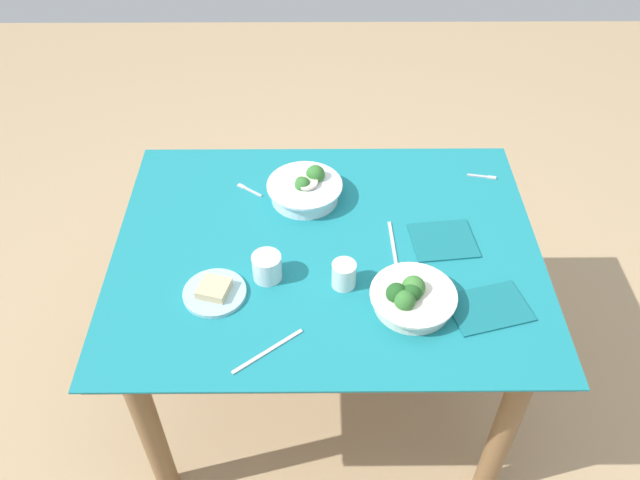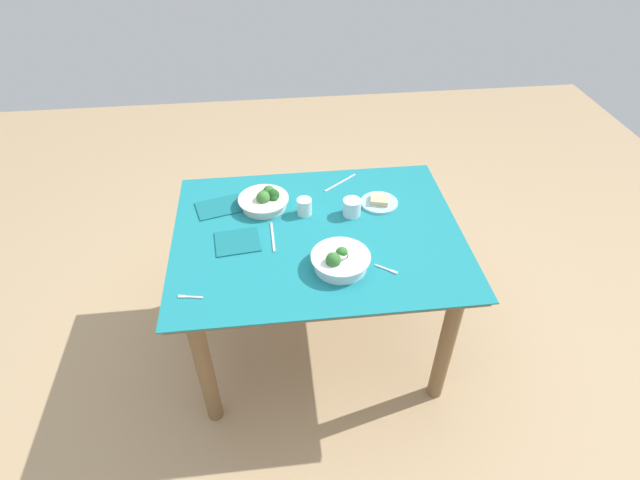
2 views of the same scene
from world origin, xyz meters
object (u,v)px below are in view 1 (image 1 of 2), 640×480
Objects in this scene: broccoli_bowl_far at (411,297)px; table_knife_left at (393,245)px; water_glass_side at (344,275)px; napkin_folded_upper at (443,240)px; bread_side_plate at (214,292)px; table_knife_right at (268,351)px; napkin_folded_lower at (489,308)px; broccoli_bowl_near at (305,189)px; fork_by_far_bowl at (248,190)px; water_glass_center at (267,267)px; fork_by_near_bowl at (483,177)px.

table_knife_left is (0.03, -0.23, -0.03)m from broccoli_bowl_far.
napkin_folded_upper is (-0.30, -0.17, -0.04)m from water_glass_side.
broccoli_bowl_far is at bearing 175.42° from bread_side_plate.
table_knife_right is 1.03× the size of napkin_folded_lower.
broccoli_bowl_near reaches higher than fork_by_far_bowl.
water_glass_center reaches higher than napkin_folded_upper.
napkin_folded_upper is (-0.50, -0.40, 0.00)m from table_knife_right.
fork_by_near_bowl and table_knife_right have the same top height.
fork_by_near_bowl is 0.97m from table_knife_right.
table_knife_left is at bearing 6.48° from napkin_folded_upper.
water_glass_center reaches higher than fork_by_far_bowl.
bread_side_plate is 0.94× the size of napkin_folded_upper.
water_glass_center is 1.07× the size of water_glass_side.
table_knife_left is (-0.50, -0.19, -0.01)m from bread_side_plate.
napkin_folded_lower reaches higher than table_knife_right.
water_glass_center is at bearing -136.77° from fork_by_near_bowl.
fork_by_far_bowl is at bearing -77.77° from water_glass_center.
broccoli_bowl_near is at bearing -42.92° from napkin_folded_lower.
table_knife_right is (0.20, 0.23, -0.04)m from water_glass_side.
broccoli_bowl_near is 0.61m from table_knife_right.
water_glass_center is at bearing 73.17° from broccoli_bowl_near.
bread_side_plate is 0.16m from water_glass_center.
broccoli_bowl_near reaches higher than water_glass_side.
bread_side_plate reaches higher than napkin_folded_upper.
table_knife_right is (-0.10, 0.64, -0.00)m from fork_by_far_bowl.
broccoli_bowl_far reaches higher than table_knife_left.
napkin_folded_upper is at bearing -109.73° from fork_by_near_bowl.
fork_by_far_bowl is at bearing -11.75° from broccoli_bowl_near.
broccoli_bowl_far is at bearing 164.10° from table_knife_right.
napkin_folded_upper reaches higher than table_knife_right.
fork_by_near_bowl is 0.44× the size of table_knife_right.
bread_side_plate is 0.97m from fork_by_near_bowl.
broccoli_bowl_far reaches higher than bread_side_plate.
broccoli_bowl_near is (0.29, -0.45, 0.00)m from broccoli_bowl_far.
broccoli_bowl_far is 0.53m from broccoli_bowl_near.
water_glass_side is (-0.21, 0.03, -0.00)m from water_glass_center.
napkin_folded_upper is at bearing -165.24° from fork_by_far_bowl.
fork_by_far_bowl is 0.64m from table_knife_right.
napkin_folded_upper is at bearing -71.91° from napkin_folded_lower.
water_glass_center is 0.53m from napkin_folded_upper.
broccoli_bowl_far is 0.98× the size of broccoli_bowl_near.
fork_by_near_bowl and table_knife_left have the same top height.
napkin_folded_lower is (-0.50, 0.46, -0.03)m from broccoli_bowl_near.
broccoli_bowl_far is 2.81× the size of water_glass_center.
water_glass_center is 0.97× the size of fork_by_far_bowl.
water_glass_side is at bearing -23.90° from broccoli_bowl_far.
bread_side_plate is at bearing -88.80° from table_knife_right.
broccoli_bowl_near is 1.37× the size of bread_side_plate.
table_knife_left is at bearing -159.59° from bread_side_plate.
napkin_folded_upper reaches higher than fork_by_far_bowl.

